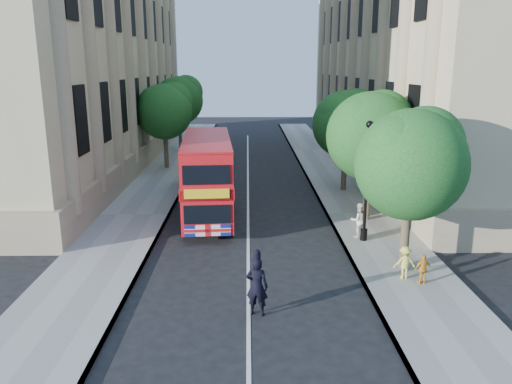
{
  "coord_description": "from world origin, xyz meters",
  "views": [
    {
      "loc": [
        -0.0,
        -14.33,
        7.47
      ],
      "look_at": [
        0.34,
        5.95,
        2.3
      ],
      "focal_mm": 35.0,
      "sensor_mm": 36.0,
      "label": 1
    }
  ],
  "objects_px": {
    "lamp_post": "(366,186)",
    "double_decker_bus": "(207,175)",
    "police_constable": "(257,287)",
    "woman_pedestrian": "(359,220)",
    "box_van": "(200,168)"
  },
  "relations": [
    {
      "from": "lamp_post",
      "to": "double_decker_bus",
      "type": "relative_size",
      "value": 0.6
    },
    {
      "from": "police_constable",
      "to": "lamp_post",
      "type": "bearing_deg",
      "value": -112.25
    },
    {
      "from": "double_decker_bus",
      "to": "woman_pedestrian",
      "type": "distance_m",
      "value": 7.86
    },
    {
      "from": "woman_pedestrian",
      "to": "double_decker_bus",
      "type": "bearing_deg",
      "value": -35.61
    },
    {
      "from": "double_decker_bus",
      "to": "box_van",
      "type": "relative_size",
      "value": 1.68
    },
    {
      "from": "police_constable",
      "to": "woman_pedestrian",
      "type": "height_order",
      "value": "police_constable"
    },
    {
      "from": "lamp_post",
      "to": "woman_pedestrian",
      "type": "relative_size",
      "value": 3.35
    },
    {
      "from": "lamp_post",
      "to": "double_decker_bus",
      "type": "xyz_separation_m",
      "value": [
        -7.02,
        4.0,
        -0.33
      ]
    },
    {
      "from": "box_van",
      "to": "police_constable",
      "type": "bearing_deg",
      "value": -83.17
    },
    {
      "from": "lamp_post",
      "to": "police_constable",
      "type": "xyz_separation_m",
      "value": [
        -4.74,
        -6.35,
        -1.58
      ]
    },
    {
      "from": "lamp_post",
      "to": "woman_pedestrian",
      "type": "xyz_separation_m",
      "value": [
        -0.15,
        0.4,
        -1.62
      ]
    },
    {
      "from": "lamp_post",
      "to": "box_van",
      "type": "bearing_deg",
      "value": 129.89
    },
    {
      "from": "lamp_post",
      "to": "double_decker_bus",
      "type": "distance_m",
      "value": 8.09
    },
    {
      "from": "lamp_post",
      "to": "box_van",
      "type": "xyz_separation_m",
      "value": [
        -7.89,
        9.44,
        -1.1
      ]
    },
    {
      "from": "lamp_post",
      "to": "double_decker_bus",
      "type": "height_order",
      "value": "lamp_post"
    }
  ]
}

